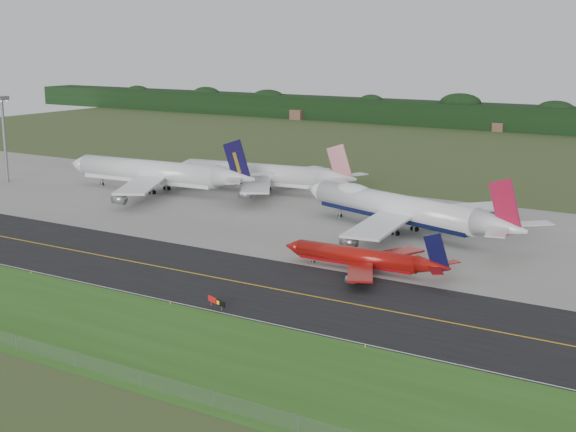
{
  "coord_description": "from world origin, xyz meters",
  "views": [
    {
      "loc": [
        85.66,
        -120.33,
        44.28
      ],
      "look_at": [
        -2.89,
        22.0,
        7.05
      ],
      "focal_mm": 50.0,
      "sensor_mm": 36.0,
      "label": 1
    }
  ],
  "objects_px": {
    "jet_red_737": "(365,258)",
    "jet_navy_gold": "(159,173)",
    "taxiway_sign": "(216,302)",
    "jet_ba_747": "(401,209)",
    "floodlight_mast": "(3,123)",
    "jet_star_tail": "(262,175)"
  },
  "relations": [
    {
      "from": "jet_navy_gold",
      "to": "taxiway_sign",
      "type": "xyz_separation_m",
      "value": [
        77.11,
        -74.7,
        -4.51
      ]
    },
    {
      "from": "jet_ba_747",
      "to": "jet_navy_gold",
      "type": "distance_m",
      "value": 81.55
    },
    {
      "from": "taxiway_sign",
      "to": "floodlight_mast",
      "type": "bearing_deg",
      "value": 154.19
    },
    {
      "from": "floodlight_mast",
      "to": "jet_red_737",
      "type": "bearing_deg",
      "value": -11.86
    },
    {
      "from": "taxiway_sign",
      "to": "jet_ba_747",
      "type": "bearing_deg",
      "value": 86.54
    },
    {
      "from": "jet_star_tail",
      "to": "taxiway_sign",
      "type": "relative_size",
      "value": 12.67
    },
    {
      "from": "jet_star_tail",
      "to": "taxiway_sign",
      "type": "xyz_separation_m",
      "value": [
        51.08,
        -90.44,
        -4.07
      ]
    },
    {
      "from": "jet_ba_747",
      "to": "taxiway_sign",
      "type": "relative_size",
      "value": 13.73
    },
    {
      "from": "jet_red_737",
      "to": "jet_navy_gold",
      "type": "bearing_deg",
      "value": 154.68
    },
    {
      "from": "floodlight_mast",
      "to": "taxiway_sign",
      "type": "height_order",
      "value": "floodlight_mast"
    },
    {
      "from": "jet_red_737",
      "to": "jet_ba_747",
      "type": "bearing_deg",
      "value": 102.45
    },
    {
      "from": "jet_star_tail",
      "to": "taxiway_sign",
      "type": "bearing_deg",
      "value": -60.54
    },
    {
      "from": "jet_red_737",
      "to": "jet_star_tail",
      "type": "relative_size",
      "value": 0.59
    },
    {
      "from": "jet_navy_gold",
      "to": "jet_ba_747",
      "type": "bearing_deg",
      "value": -6.01
    },
    {
      "from": "jet_star_tail",
      "to": "taxiway_sign",
      "type": "height_order",
      "value": "jet_star_tail"
    },
    {
      "from": "jet_red_737",
      "to": "jet_star_tail",
      "type": "height_order",
      "value": "jet_star_tail"
    },
    {
      "from": "floodlight_mast",
      "to": "taxiway_sign",
      "type": "relative_size",
      "value": 5.73
    },
    {
      "from": "jet_navy_gold",
      "to": "taxiway_sign",
      "type": "distance_m",
      "value": 107.45
    },
    {
      "from": "jet_red_737",
      "to": "floodlight_mast",
      "type": "height_order",
      "value": "floodlight_mast"
    },
    {
      "from": "jet_ba_747",
      "to": "taxiway_sign",
      "type": "distance_m",
      "value": 66.43
    },
    {
      "from": "jet_navy_gold",
      "to": "jet_star_tail",
      "type": "height_order",
      "value": "jet_navy_gold"
    },
    {
      "from": "jet_ba_747",
      "to": "jet_star_tail",
      "type": "relative_size",
      "value": 1.08
    }
  ]
}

